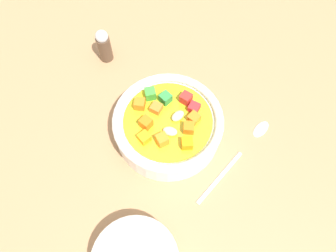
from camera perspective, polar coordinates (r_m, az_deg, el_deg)
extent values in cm
cube|color=#9E754F|center=(61.64, 0.00, -1.56)|extent=(140.00, 140.00, 2.00)
cylinder|color=white|center=(58.78, 0.00, -0.20)|extent=(18.67, 18.67, 4.39)
torus|color=white|center=(56.44, 0.00, 1.03)|extent=(19.05, 19.05, 1.51)
cylinder|color=gold|center=(56.66, 0.00, 0.91)|extent=(15.32, 15.32, 0.40)
cube|color=orange|center=(53.68, 3.06, -3.10)|extent=(2.39, 2.39, 1.66)
ellipsoid|color=beige|center=(54.88, 0.35, -0.91)|extent=(2.88, 2.82, 1.13)
cube|color=orange|center=(56.88, -2.01, 3.09)|extent=(2.38, 2.38, 1.39)
cube|color=orange|center=(53.77, -1.01, -2.36)|extent=(1.92, 1.92, 1.95)
cube|color=orange|center=(54.31, -4.09, -1.99)|extent=(1.93, 1.93, 1.51)
cube|color=orange|center=(54.95, 3.60, -0.31)|extent=(2.47, 2.47, 1.71)
cube|color=orange|center=(56.00, 4.48, 1.37)|extent=(2.17, 2.17, 1.49)
cube|color=orange|center=(55.20, -3.77, 0.53)|extent=(2.20, 2.20, 2.03)
cube|color=#2D843B|center=(57.67, -0.43, 4.79)|extent=(2.05, 2.05, 1.76)
cube|color=orange|center=(57.25, -4.86, 3.78)|extent=(2.48, 2.48, 1.78)
cube|color=red|center=(57.74, 3.08, 4.80)|extent=(2.28, 2.28, 1.80)
cube|color=green|center=(58.15, -3.04, 5.55)|extent=(2.26, 2.26, 1.92)
ellipsoid|color=beige|center=(56.18, 1.69, 1.74)|extent=(1.94, 2.67, 1.26)
cube|color=red|center=(57.14, 4.50, 3.17)|extent=(2.38, 2.38, 1.28)
cylinder|color=silver|center=(57.80, 8.89, -8.59)|extent=(3.83, 11.76, 0.73)
ellipsoid|color=silver|center=(63.04, 15.69, -0.37)|extent=(2.97, 4.35, 0.82)
cylinder|color=#4C3828|center=(69.12, -10.79, 12.91)|extent=(2.75, 2.75, 5.66)
sphere|color=silver|center=(66.59, -11.31, 14.82)|extent=(2.48, 2.48, 2.48)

